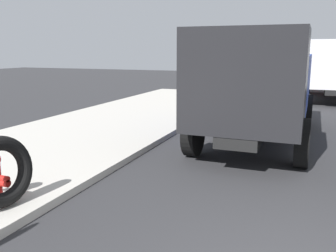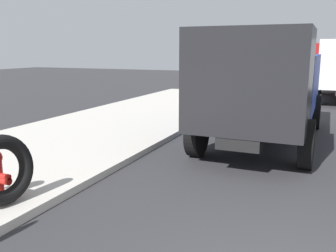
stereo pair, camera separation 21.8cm
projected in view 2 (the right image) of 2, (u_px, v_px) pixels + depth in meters
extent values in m
cylinder|color=red|center=(5.00, 177.00, 6.01)|extent=(0.10, 0.18, 0.10)
cylinder|color=red|center=(5.00, 181.00, 6.03)|extent=(0.12, 0.18, 0.12)
torus|color=black|center=(2.00, 170.00, 5.76)|extent=(1.15, 0.52, 1.13)
cube|color=#1E3899|center=(273.00, 81.00, 11.32)|extent=(4.81, 2.52, 1.60)
cube|color=black|center=(250.00, 80.00, 8.03)|extent=(2.01, 2.51, 2.20)
cube|color=black|center=(265.00, 117.00, 10.52)|extent=(7.00, 0.92, 0.24)
cylinder|color=black|center=(307.00, 144.00, 7.99)|extent=(1.10, 0.30, 1.10)
cylinder|color=black|center=(197.00, 134.00, 8.97)|extent=(1.10, 0.30, 1.10)
cylinder|color=black|center=(315.00, 112.00, 12.12)|extent=(1.10, 0.30, 1.10)
cylinder|color=black|center=(240.00, 107.00, 13.10)|extent=(1.10, 0.30, 1.10)
cylinder|color=black|center=(316.00, 93.00, 17.58)|extent=(1.10, 0.30, 1.10)
cylinder|color=black|center=(319.00, 84.00, 21.71)|extent=(1.10, 0.30, 1.10)
cube|color=red|center=(321.00, 62.00, 30.04)|extent=(4.91, 2.71, 1.60)
cube|color=maroon|center=(317.00, 59.00, 26.81)|extent=(2.11, 2.59, 2.20)
cube|color=black|center=(319.00, 74.00, 29.26)|extent=(7.03, 1.21, 0.24)
cylinder|color=black|center=(335.00, 78.00, 26.72)|extent=(1.11, 0.35, 1.10)
cylinder|color=black|center=(298.00, 77.00, 27.79)|extent=(1.11, 0.35, 1.10)
cylinder|color=black|center=(305.00, 73.00, 31.84)|extent=(1.11, 0.35, 1.10)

